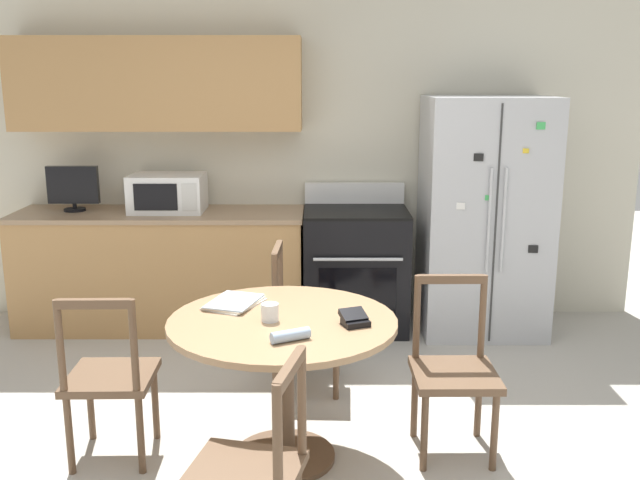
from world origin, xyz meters
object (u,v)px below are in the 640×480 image
at_px(refrigerator, 487,217).
at_px(microwave, 171,193).
at_px(oven_range, 358,268).
at_px(countertop_tv, 77,187).
at_px(candle_glass, 273,313).
at_px(dining_chair_near, 253,475).
at_px(wallet, 357,319).
at_px(dining_chair_left, 113,378).
at_px(dining_chair_far, 307,320).
at_px(dining_chair_right, 456,372).

distance_m(refrigerator, microwave, 2.37).
xyz_separation_m(oven_range, countertop_tv, (-2.13, 0.06, 0.61)).
xyz_separation_m(microwave, candle_glass, (0.90, -2.03, -0.25)).
xyz_separation_m(refrigerator, dining_chair_near, (-1.48, -2.77, -0.44)).
xyz_separation_m(refrigerator, candle_glass, (-1.46, -1.93, -0.09)).
relative_size(refrigerator, microwave, 3.22).
bearing_deg(oven_range, wallet, -93.00).
xyz_separation_m(dining_chair_left, dining_chair_far, (0.95, 0.86, 0.00)).
bearing_deg(candle_glass, countertop_tv, 128.51).
xyz_separation_m(dining_chair_right, dining_chair_far, (-0.78, 0.77, 0.00)).
bearing_deg(dining_chair_far, microwave, -135.34).
bearing_deg(dining_chair_near, wallet, -15.82).
bearing_deg(countertop_tv, dining_chair_near, -61.02).
bearing_deg(dining_chair_left, dining_chair_right, 1.83).
bearing_deg(wallet, dining_chair_right, 17.59).
distance_m(microwave, candle_glass, 2.23).
bearing_deg(oven_range, dining_chair_near, -100.74).
distance_m(dining_chair_left, dining_chair_right, 1.73).
xyz_separation_m(oven_range, dining_chair_near, (-0.53, -2.82, -0.03)).
height_order(refrigerator, oven_range, refrigerator).
bearing_deg(wallet, refrigerator, 61.92).
relative_size(dining_chair_near, wallet, 5.60).
bearing_deg(wallet, countertop_tv, 134.12).
height_order(refrigerator, microwave, refrigerator).
distance_m(dining_chair_right, candle_glass, 0.99).
bearing_deg(countertop_tv, dining_chair_right, -37.11).
relative_size(dining_chair_left, candle_glass, 10.43).
bearing_deg(dining_chair_right, dining_chair_left, 2.28).
distance_m(oven_range, wallet, 2.05).
distance_m(dining_chair_left, candle_glass, 0.88).
xyz_separation_m(microwave, dining_chair_far, (1.05, -1.15, -0.61)).
bearing_deg(microwave, dining_chair_right, -46.36).
relative_size(microwave, dining_chair_far, 0.61).
xyz_separation_m(candle_glass, wallet, (0.41, -0.06, -0.01)).
xyz_separation_m(dining_chair_far, wallet, (0.26, -0.93, 0.34)).
height_order(countertop_tv, dining_chair_near, countertop_tv).
xyz_separation_m(countertop_tv, wallet, (2.02, -2.09, -0.31)).
distance_m(countertop_tv, dining_chair_near, 3.35).
bearing_deg(microwave, countertop_tv, 179.63).
xyz_separation_m(dining_chair_left, candle_glass, (0.81, -0.02, 0.35)).
relative_size(countertop_tv, dining_chair_near, 0.42).
distance_m(dining_chair_far, candle_glass, 0.96).
bearing_deg(refrigerator, oven_range, 177.45).
bearing_deg(refrigerator, candle_glass, -127.23).
bearing_deg(microwave, dining_chair_left, -87.19).
height_order(dining_chair_left, dining_chair_right, same).
bearing_deg(refrigerator, countertop_tv, 178.04).
distance_m(oven_range, dining_chair_right, 1.90).
bearing_deg(dining_chair_near, dining_chair_far, 7.09).
xyz_separation_m(refrigerator, dining_chair_left, (-2.27, -1.90, -0.44)).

